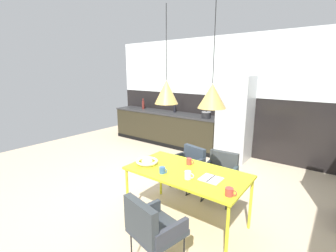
{
  "coord_description": "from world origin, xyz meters",
  "views": [
    {
      "loc": [
        2.38,
        -2.7,
        2.0
      ],
      "look_at": [
        -0.21,
        0.75,
        1.0
      ],
      "focal_mm": 25.19,
      "sensor_mm": 36.0,
      "label": 1
    }
  ],
  "objects": [
    {
      "name": "pendant_lamp_over_table_far",
      "position": [
        1.18,
        -0.26,
        1.73
      ],
      "size": [
        0.32,
        0.32,
        1.19
      ],
      "color": "black"
    },
    {
      "name": "open_book",
      "position": [
        1.23,
        -0.31,
        0.74
      ],
      "size": [
        0.24,
        0.23,
        0.02
      ],
      "color": "white",
      "rests_on": "dining_table"
    },
    {
      "name": "armchair_corner_seat",
      "position": [
        0.97,
        0.57,
        0.48
      ],
      "size": [
        0.52,
        0.5,
        0.75
      ],
      "rotation": [
        0.0,
        0.0,
        3.22
      ],
      "color": "#32383F",
      "rests_on": "ground"
    },
    {
      "name": "back_wall_panel_upper",
      "position": [
        0.0,
        2.79,
        2.12
      ],
      "size": [
        6.72,
        0.12,
        1.41
      ],
      "primitive_type": "cube",
      "color": "silver",
      "rests_on": "back_wall_splashback_dark"
    },
    {
      "name": "mug_dark_espresso",
      "position": [
        0.77,
        -0.07,
        0.78
      ],
      "size": [
        0.12,
        0.07,
        0.09
      ],
      "color": "#B23D33",
      "rests_on": "dining_table"
    },
    {
      "name": "bottle_wine_green",
      "position": [
        -2.53,
        2.56,
        1.0
      ],
      "size": [
        0.07,
        0.07,
        0.27
      ],
      "color": "black",
      "rests_on": "kitchen_counter"
    },
    {
      "name": "ground_plane",
      "position": [
        0.0,
        0.0,
        0.0
      ],
      "size": [
        8.74,
        8.74,
        0.0
      ],
      "primitive_type": "plane",
      "color": "#C7B091"
    },
    {
      "name": "mug_short_terracotta",
      "position": [
        1.0,
        -0.46,
        0.79
      ],
      "size": [
        0.12,
        0.08,
        0.1
      ],
      "color": "white",
      "rests_on": "dining_table"
    },
    {
      "name": "armchair_by_stool",
      "position": [
        0.36,
        0.61,
        0.47
      ],
      "size": [
        0.57,
        0.56,
        0.71
      ],
      "rotation": [
        0.0,
        0.0,
        2.92
      ],
      "color": "#32383F",
      "rests_on": "ground"
    },
    {
      "name": "bottle_oil_tall",
      "position": [
        -2.42,
        2.46,
        1.03
      ],
      "size": [
        0.08,
        0.08,
        0.31
      ],
      "color": "maroon",
      "rests_on": "kitchen_counter"
    },
    {
      "name": "kitchen_counter",
      "position": [
        -1.57,
        2.43,
        0.45
      ],
      "size": [
        3.31,
        0.63,
        0.9
      ],
      "color": "#2A2619",
      "rests_on": "ground"
    },
    {
      "name": "back_wall_splashback_dark",
      "position": [
        0.0,
        2.79,
        0.71
      ],
      "size": [
        6.72,
        0.12,
        1.41
      ],
      "primitive_type": "cube",
      "color": "black",
      "rests_on": "ground"
    },
    {
      "name": "refrigerator_column",
      "position": [
        0.44,
        2.43,
        0.95
      ],
      "size": [
        0.7,
        0.6,
        1.91
      ],
      "primitive_type": "cube",
      "color": "#ADAFB2",
      "rests_on": "ground"
    },
    {
      "name": "mug_white_ceramic",
      "position": [
        1.55,
        -0.53,
        0.78
      ],
      "size": [
        0.13,
        0.09,
        0.09
      ],
      "color": "#B23D33",
      "rests_on": "dining_table"
    },
    {
      "name": "bottle_vinegar_dark",
      "position": [
        -1.31,
        2.53,
        1.04
      ],
      "size": [
        0.07,
        0.07,
        0.35
      ],
      "color": "black",
      "rests_on": "kitchen_counter"
    },
    {
      "name": "pendant_lamp_over_table_near",
      "position": [
        0.56,
        -0.3,
        1.75
      ],
      "size": [
        0.3,
        0.3,
        1.18
      ],
      "color": "black"
    },
    {
      "name": "cooking_pot",
      "position": [
        -0.24,
        2.33,
        0.98
      ],
      "size": [
        0.23,
        0.23,
        0.18
      ],
      "color": "black",
      "rests_on": "kitchen_counter"
    },
    {
      "name": "fruit_bowl",
      "position": [
        0.3,
        -0.41,
        0.78
      ],
      "size": [
        0.31,
        0.31,
        0.07
      ],
      "color": "silver",
      "rests_on": "dining_table"
    },
    {
      "name": "mug_tall_blue",
      "position": [
        0.65,
        -0.52,
        0.78
      ],
      "size": [
        0.12,
        0.08,
        0.08
      ],
      "color": "#335B93",
      "rests_on": "dining_table"
    },
    {
      "name": "dining_table",
      "position": [
        0.87,
        -0.28,
        0.69
      ],
      "size": [
        1.55,
        0.83,
        0.74
      ],
      "color": "gold",
      "rests_on": "ground"
    },
    {
      "name": "armchair_near_window",
      "position": [
        1.02,
        -1.17,
        0.52
      ],
      "size": [
        0.57,
        0.56,
        0.82
      ],
      "rotation": [
        0.0,
        0.0,
        -0.21
      ],
      "color": "#32383F",
      "rests_on": "ground"
    }
  ]
}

